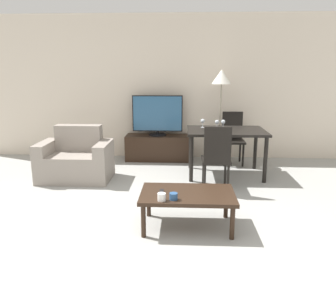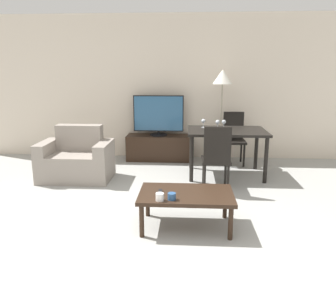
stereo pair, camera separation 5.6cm
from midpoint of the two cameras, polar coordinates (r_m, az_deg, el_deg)
The scene contains 16 objects.
ground_plane at distance 3.27m, azimuth -6.08°, elevation -18.17°, with size 18.00×18.00×0.00m, color #9E9E99.
wall_back at distance 6.35m, azimuth -1.42°, elevation 9.78°, with size 7.32×0.06×2.70m.
armchair at distance 5.32m, azimuth -16.00°, elevation -2.75°, with size 1.09×0.68×0.83m.
tv_stand at distance 6.23m, azimuth -2.07°, elevation -0.63°, with size 1.19×0.43×0.48m.
tv at distance 6.11m, azimuth -2.11°, elevation 4.97°, with size 0.93×0.32×0.75m.
coffee_table at distance 3.56m, azimuth 2.97°, elevation -9.14°, with size 1.01×0.61×0.39m.
dining_table at distance 5.31m, azimuth 9.76°, elevation 1.45°, with size 1.23×0.84×0.75m.
dining_chair_near at distance 4.61m, azimuth 8.10°, elevation -2.02°, with size 0.40×0.40×0.94m.
dining_chair_far at distance 6.08m, azimuth 10.92°, elevation 1.45°, with size 0.40×0.40×0.94m.
floor_lamp at distance 5.91m, azimuth 9.01°, elevation 10.64°, with size 0.34×0.34×1.69m.
remote_primary at distance 3.53m, azimuth -1.62°, elevation -8.39°, with size 0.04×0.15×0.02m.
cup_white_near at distance 3.33m, azimuth -1.61°, elevation -9.20°, with size 0.08×0.08×0.08m.
cup_colored_far at distance 3.35m, azimuth 0.48°, elevation -9.11°, with size 0.08×0.08×0.07m.
wine_glass_left at distance 5.43m, azimuth 5.77°, elevation 3.92°, with size 0.07×0.07×0.15m.
wine_glass_center at distance 5.35m, azimuth 8.24°, elevation 3.72°, with size 0.07×0.07×0.15m.
wine_glass_right at distance 5.38m, azimuth 9.30°, elevation 3.73°, with size 0.07×0.07×0.15m.
Camera 1 is at (0.44, -2.77, 1.67)m, focal length 35.00 mm.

